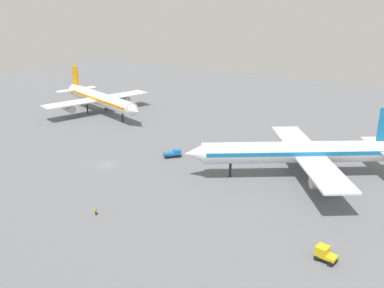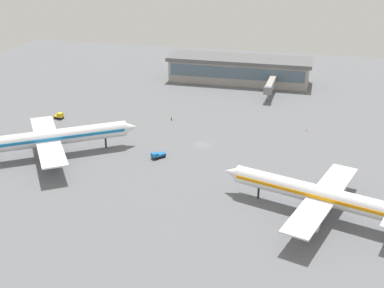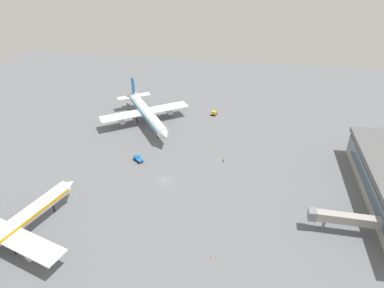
% 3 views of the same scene
% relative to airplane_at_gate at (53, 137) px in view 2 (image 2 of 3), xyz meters
% --- Properties ---
extents(ground, '(288.00, 288.00, 0.00)m').
position_rel_airplane_at_gate_xyz_m(ground, '(-42.44, -19.20, -5.85)').
color(ground, slate).
extents(terminal_building, '(65.14, 19.27, 11.23)m').
position_rel_airplane_at_gate_xyz_m(terminal_building, '(-41.77, -97.14, -0.12)').
color(terminal_building, '#9E9993').
rests_on(terminal_building, ground).
extents(airplane_at_gate, '(45.71, 38.61, 16.09)m').
position_rel_airplane_at_gate_xyz_m(airplane_at_gate, '(0.00, 0.00, 0.00)').
color(airplane_at_gate, white).
rests_on(airplane_at_gate, ground).
extents(airplane_taxiing, '(48.57, 39.80, 15.12)m').
position_rel_airplane_at_gate_xyz_m(airplane_taxiing, '(-79.31, 16.36, -0.35)').
color(airplane_taxiing, white).
rests_on(airplane_taxiing, ground).
extents(pushback_tractor, '(4.34, 4.56, 1.90)m').
position_rel_airplane_at_gate_xyz_m(pushback_tractor, '(-31.71, -5.74, -4.88)').
color(pushback_tractor, black).
rests_on(pushback_tractor, ground).
extents(baggage_tug, '(3.47, 2.67, 2.30)m').
position_rel_airplane_at_gate_xyz_m(baggage_tug, '(14.37, -30.30, -4.69)').
color(baggage_tug, black).
rests_on(baggage_tug, ground).
extents(ground_crew_worker, '(0.45, 0.57, 1.67)m').
position_rel_airplane_at_gate_xyz_m(ground_crew_worker, '(-26.32, -39.08, -5.00)').
color(ground_crew_worker, '#1E2338').
rests_on(ground_crew_worker, ground).
extents(jet_bridge, '(3.29, 21.42, 6.74)m').
position_rel_airplane_at_gate_xyz_m(jet_bridge, '(-58.20, -77.34, -0.71)').
color(jet_bridge, '#9E9993').
rests_on(jet_bridge, ground).
extents(safety_cone_near_gate, '(0.44, 0.44, 0.60)m').
position_rel_airplane_at_gate_xyz_m(safety_cone_near_gate, '(-74.82, -40.27, -5.55)').
color(safety_cone_near_gate, '#EA590C').
rests_on(safety_cone_near_gate, ground).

